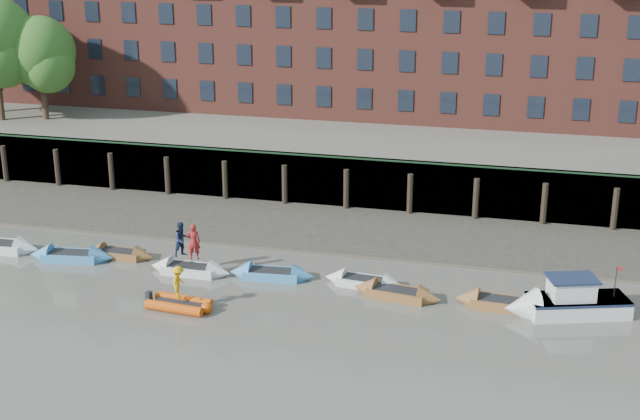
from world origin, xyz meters
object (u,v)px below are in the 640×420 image
(rowboat_5, at_px, (364,282))
(motor_launch, at_px, (558,303))
(rowboat_3, at_px, (190,269))
(person_rower_b, at_px, (182,239))
(person_rower_a, at_px, (194,242))
(person_rib_crew, at_px, (178,282))
(rib_tender, at_px, (181,304))
(rowboat_4, at_px, (272,274))
(rowboat_1, at_px, (71,256))
(rowboat_2, at_px, (119,254))
(rowboat_7, at_px, (502,303))
(rowboat_6, at_px, (397,293))

(rowboat_5, height_order, motor_launch, motor_launch)
(rowboat_3, distance_m, person_rower_b, 1.62)
(person_rower_a, relative_size, person_rib_crew, 1.17)
(rib_tender, distance_m, person_rib_crew, 1.08)
(person_rower_a, bearing_deg, rib_tender, 89.78)
(rowboat_4, relative_size, rib_tender, 1.40)
(rowboat_3, relative_size, rib_tender, 1.38)
(rowboat_1, height_order, motor_launch, motor_launch)
(rowboat_2, distance_m, person_rower_a, 5.24)
(rowboat_7, distance_m, motor_launch, 2.55)
(rowboat_3, relative_size, rowboat_5, 1.04)
(rib_tender, height_order, person_rib_crew, person_rib_crew)
(rowboat_2, bearing_deg, rib_tender, -41.07)
(rowboat_3, distance_m, rowboat_7, 15.85)
(rowboat_2, bearing_deg, rowboat_1, -155.01)
(motor_launch, distance_m, person_rower_a, 18.12)
(rowboat_5, height_order, person_rib_crew, person_rib_crew)
(rowboat_6, bearing_deg, rowboat_1, -173.15)
(rowboat_6, bearing_deg, rib_tender, -150.02)
(rib_tender, xyz_separation_m, person_rower_b, (-1.71, 4.34, 1.53))
(rowboat_5, bearing_deg, person_rower_b, -171.44)
(rowboat_1, xyz_separation_m, rowboat_7, (22.71, -0.48, -0.01))
(person_rower_b, bearing_deg, rowboat_5, -49.37)
(rib_tender, bearing_deg, rowboat_5, 36.75)
(rib_tender, height_order, person_rower_b, person_rower_b)
(rowboat_3, distance_m, rib_tender, 4.32)
(rowboat_5, distance_m, rowboat_7, 6.89)
(rowboat_3, xyz_separation_m, person_rib_crew, (1.13, -4.09, 1.09))
(rowboat_4, relative_size, rowboat_5, 1.06)
(rowboat_1, bearing_deg, motor_launch, -9.71)
(rowboat_2, xyz_separation_m, rowboat_7, (20.41, -1.49, 0.03))
(person_rib_crew, bearing_deg, rowboat_5, -64.51)
(rib_tender, relative_size, person_rower_a, 1.70)
(rowboat_4, distance_m, rib_tender, 5.48)
(rowboat_2, bearing_deg, rowboat_4, -3.39)
(rowboat_2, bearing_deg, motor_launch, -2.74)
(rowboat_4, bearing_deg, person_rower_a, -178.41)
(rowboat_6, xyz_separation_m, motor_launch, (7.51, -0.10, 0.38))
(rowboat_2, distance_m, rowboat_6, 15.49)
(person_rower_b, bearing_deg, rowboat_6, -54.93)
(person_rower_a, distance_m, person_rower_b, 0.79)
(rowboat_2, height_order, person_rower_b, person_rower_b)
(rib_tender, bearing_deg, rowboat_7, 19.83)
(rowboat_1, height_order, person_rib_crew, person_rib_crew)
(rowboat_7, height_order, motor_launch, motor_launch)
(rowboat_2, relative_size, person_rower_b, 2.18)
(rowboat_6, bearing_deg, person_rib_crew, -150.52)
(rowboat_6, relative_size, person_rower_a, 2.42)
(rib_tender, distance_m, person_rower_b, 4.91)
(rowboat_4, distance_m, rowboat_5, 4.77)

